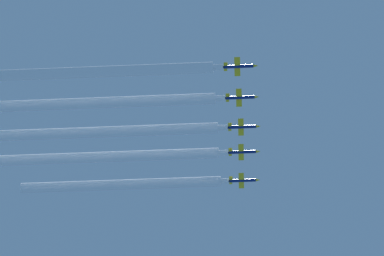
{
  "coord_description": "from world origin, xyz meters",
  "views": [
    {
      "loc": [
        214.94,
        -4.84,
        1.55
      ],
      "look_at": [
        0.17,
        -15.61,
        228.49
      ],
      "focal_mm": 92.48,
      "sensor_mm": 36.0,
      "label": 1
    }
  ],
  "objects_px": {
    "jet_inner_right": "(241,97)",
    "jet_far_right": "(240,66)",
    "jet_inner_left": "(243,152)",
    "jet_center": "(243,127)",
    "jet_far_left": "(244,180)"
  },
  "relations": [
    {
      "from": "jet_inner_right",
      "to": "jet_far_right",
      "type": "xyz_separation_m",
      "value": [
        12.55,
        -0.28,
        -0.09
      ]
    },
    {
      "from": "jet_inner_left",
      "to": "jet_inner_right",
      "type": "distance_m",
      "value": 24.14
    },
    {
      "from": "jet_far_right",
      "to": "jet_center",
      "type": "bearing_deg",
      "value": 178.42
    },
    {
      "from": "jet_far_left",
      "to": "jet_center",
      "type": "relative_size",
      "value": 1.0
    },
    {
      "from": "jet_inner_right",
      "to": "jet_far_right",
      "type": "relative_size",
      "value": 1.0
    },
    {
      "from": "jet_center",
      "to": "jet_far_right",
      "type": "relative_size",
      "value": 1.0
    },
    {
      "from": "jet_inner_left",
      "to": "jet_center",
      "type": "distance_m",
      "value": 11.77
    },
    {
      "from": "jet_inner_left",
      "to": "jet_inner_right",
      "type": "height_order",
      "value": "jet_inner_left"
    },
    {
      "from": "jet_far_left",
      "to": "jet_inner_left",
      "type": "relative_size",
      "value": 1.0
    },
    {
      "from": "jet_inner_right",
      "to": "jet_far_right",
      "type": "bearing_deg",
      "value": -1.27
    },
    {
      "from": "jet_inner_left",
      "to": "jet_far_right",
      "type": "bearing_deg",
      "value": -0.9
    },
    {
      "from": "jet_center",
      "to": "jet_far_right",
      "type": "distance_m",
      "value": 24.93
    },
    {
      "from": "jet_inner_left",
      "to": "jet_far_right",
      "type": "distance_m",
      "value": 36.69
    },
    {
      "from": "jet_inner_left",
      "to": "jet_center",
      "type": "relative_size",
      "value": 1.0
    },
    {
      "from": "jet_inner_left",
      "to": "jet_far_left",
      "type": "bearing_deg",
      "value": -179.34
    }
  ]
}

